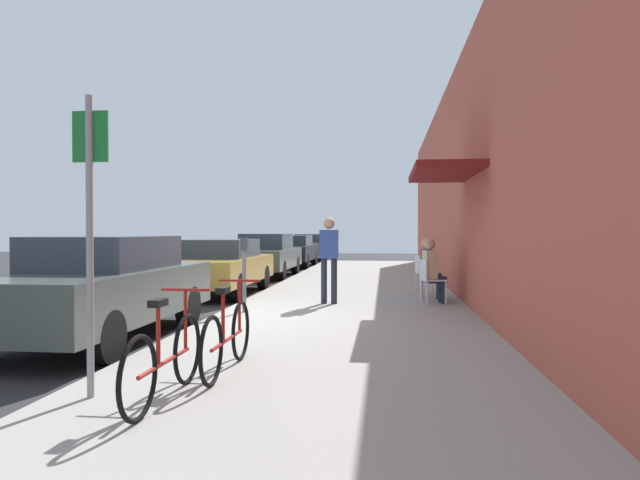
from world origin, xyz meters
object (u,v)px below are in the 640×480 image
at_px(bicycle_0, 166,358).
at_px(parked_car_2, 266,255).
at_px(parking_meter, 244,269).
at_px(cafe_chair_2, 423,271).
at_px(parked_car_1, 220,266).
at_px(bicycle_1, 227,337).
at_px(cafe_chair_0, 430,278).
at_px(street_sign, 90,221).
at_px(parked_car_3, 292,250).
at_px(cafe_chair_1, 426,275).
at_px(parked_car_0, 102,286).
at_px(parked_car_4, 310,246).
at_px(pedestrian_standing, 329,253).
at_px(seated_patron_0, 433,268).
at_px(seated_patron_1, 429,266).

bearing_deg(bicycle_0, parked_car_2, 98.80).
distance_m(parking_meter, cafe_chair_2, 4.86).
xyz_separation_m(parked_car_1, bicycle_1, (2.43, -7.73, -0.23)).
bearing_deg(cafe_chair_0, bicycle_0, -112.11).
bearing_deg(parked_car_1, street_sign, -80.22).
relative_size(parked_car_3, cafe_chair_1, 5.06).
height_order(street_sign, bicycle_1, street_sign).
bearing_deg(bicycle_1, parking_meter, 102.12).
bearing_deg(parked_car_0, parked_car_4, 90.00).
height_order(bicycle_0, pedestrian_standing, pedestrian_standing).
height_order(bicycle_0, cafe_chair_2, bicycle_0).
relative_size(parking_meter, bicycle_1, 0.77).
relative_size(parked_car_1, parked_car_3, 1.00).
bearing_deg(cafe_chair_0, seated_patron_0, 12.45).
bearing_deg(seated_patron_0, bicycle_0, -112.50).
distance_m(parked_car_4, cafe_chair_0, 19.33).
bearing_deg(bicycle_1, parked_car_2, 100.52).
xyz_separation_m(parked_car_4, bicycle_0, (2.18, -25.42, -0.25)).
bearing_deg(cafe_chair_0, parked_car_1, 157.81).
xyz_separation_m(bicycle_0, cafe_chair_1, (2.73, 7.52, 0.14)).
bearing_deg(seated_patron_1, parking_meter, -144.77).
relative_size(parked_car_3, bicycle_0, 2.57).
bearing_deg(parked_car_4, street_sign, -86.62).
distance_m(parked_car_2, parked_car_4, 11.34).
bearing_deg(bicycle_0, parked_car_3, 96.39).
bearing_deg(seated_patron_1, parked_car_4, 105.50).
bearing_deg(cafe_chair_2, cafe_chair_0, -89.98).
xyz_separation_m(parked_car_4, cafe_chair_1, (4.91, -17.90, -0.10)).
distance_m(parked_car_4, bicycle_0, 25.51).
bearing_deg(parked_car_3, parked_car_2, -90.00).
relative_size(parked_car_0, cafe_chair_2, 5.06).
bearing_deg(pedestrian_standing, parked_car_1, 141.84).
bearing_deg(parked_car_0, cafe_chair_0, 37.04).
distance_m(parked_car_2, street_sign, 14.17).
distance_m(bicycle_1, seated_patron_0, 6.28).
height_order(parked_car_1, pedestrian_standing, pedestrian_standing).
bearing_deg(parked_car_4, parked_car_3, -90.00).
height_order(parked_car_2, cafe_chair_2, parked_car_2).
xyz_separation_m(seated_patron_0, seated_patron_1, (-0.00, 0.78, 0.00)).
relative_size(parked_car_3, cafe_chair_0, 5.06).
height_order(parked_car_0, parked_car_4, parked_car_0).
height_order(parking_meter, cafe_chair_0, parking_meter).
bearing_deg(seated_patron_1, parked_car_2, 127.08).
bearing_deg(parked_car_0, pedestrian_standing, 49.35).
relative_size(parked_car_2, parked_car_4, 1.00).
distance_m(parked_car_3, cafe_chair_2, 11.92).
bearing_deg(bicycle_1, bicycle_0, -104.21).
height_order(parked_car_2, parked_car_4, parked_car_2).
bearing_deg(street_sign, cafe_chair_1, 65.56).
relative_size(parked_car_3, street_sign, 1.69).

